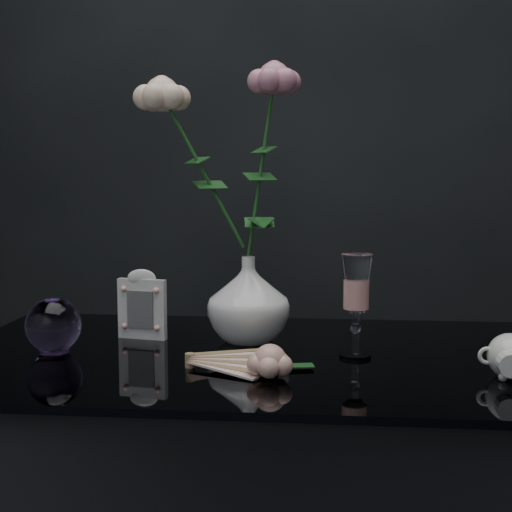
# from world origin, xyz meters

# --- Properties ---
(vase) EXTENTS (0.18, 0.18, 0.15)m
(vase) POSITION_xyz_m (-0.04, 0.13, 0.84)
(vase) COLOR white
(vase) RESTS_ON table
(wine_glass) EXTENTS (0.06, 0.06, 0.17)m
(wine_glass) POSITION_xyz_m (0.14, 0.04, 0.85)
(wine_glass) COLOR white
(wine_glass) RESTS_ON table
(picture_frame) EXTENTS (0.10, 0.09, 0.13)m
(picture_frame) POSITION_xyz_m (-0.23, 0.13, 0.82)
(picture_frame) COLOR silver
(picture_frame) RESTS_ON table
(paperweight) EXTENTS (0.10, 0.10, 0.09)m
(paperweight) POSITION_xyz_m (-0.35, 0.02, 0.81)
(paperweight) COLOR #9F79C5
(paperweight) RESTS_ON table
(paper_fan) EXTENTS (0.27, 0.22, 0.03)m
(paper_fan) POSITION_xyz_m (-0.11, -0.04, 0.78)
(paper_fan) COLOR #FBE7C9
(paper_fan) RESTS_ON table
(loose_rose) EXTENTS (0.15, 0.18, 0.05)m
(loose_rose) POSITION_xyz_m (0.02, -0.09, 0.79)
(loose_rose) COLOR #D9A08C
(loose_rose) RESTS_ON table
(pearl_jar) EXTENTS (0.23, 0.24, 0.07)m
(pearl_jar) POSITION_xyz_m (0.36, -0.05, 0.80)
(pearl_jar) COLOR silver
(pearl_jar) RESTS_ON table
(roses) EXTENTS (0.26, 0.13, 0.38)m
(roses) POSITION_xyz_m (-0.08, 0.13, 1.09)
(roses) COLOR beige
(roses) RESTS_ON vase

